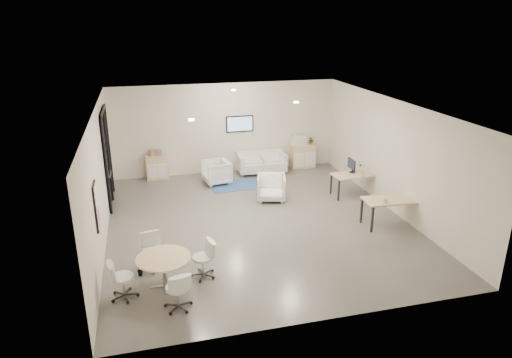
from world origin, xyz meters
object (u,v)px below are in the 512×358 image
object	(u,v)px
armchair_left	(216,171)
round_table	(164,261)
desk_rear	(354,176)
sideboard_right	(303,156)
loveseat	(261,163)
armchair_right	(271,186)
sideboard_left	(157,167)
desk_front	(390,202)

from	to	relation	value
armchair_left	round_table	distance (m)	6.32
armchair_left	desk_rear	size ratio (longest dim) A/B	0.61
armchair_left	sideboard_right	bearing A→B (deg)	96.32
loveseat	desk_rear	bearing A→B (deg)	-50.81
sideboard_right	armchair_right	xyz separation A→B (m)	(-2.03, -2.79, -0.02)
armchair_right	desk_rear	xyz separation A→B (m)	(2.62, -0.30, 0.21)
sideboard_right	round_table	xyz separation A→B (m)	(-5.53, -6.87, 0.16)
sideboard_right	loveseat	world-z (taller)	sideboard_right
desk_rear	round_table	distance (m)	7.19
sideboard_left	desk_rear	distance (m)	6.70
loveseat	desk_front	xyz separation A→B (m)	(2.21, -5.13, 0.32)
sideboard_left	sideboard_right	size ratio (longest dim) A/B	0.94
armchair_right	sideboard_left	bearing A→B (deg)	155.05
loveseat	armchair_right	size ratio (longest dim) A/B	1.99
armchair_right	sideboard_right	bearing A→B (deg)	69.48
loveseat	armchair_left	world-z (taller)	armchair_left
sideboard_left	armchair_right	world-z (taller)	armchair_right
sideboard_left	armchair_left	bearing A→B (deg)	-25.99
desk_front	armchair_right	bearing A→B (deg)	139.27
sideboard_left	loveseat	size ratio (longest dim) A/B	0.49
sideboard_left	armchair_right	xyz separation A→B (m)	(3.30, -2.82, 0.01)
armchair_left	desk_front	distance (m)	5.94
armchair_right	desk_front	size ratio (longest dim) A/B	0.59
loveseat	round_table	xyz separation A→B (m)	(-3.88, -6.68, 0.26)
sideboard_left	round_table	distance (m)	6.89
sideboard_right	desk_rear	distance (m)	3.15
armchair_left	armchair_right	distance (m)	2.34
sideboard_right	sideboard_left	bearing A→B (deg)	179.77
desk_rear	desk_front	xyz separation A→B (m)	(-0.03, -2.22, 0.03)
armchair_left	round_table	xyz separation A→B (m)	(-2.11, -5.95, 0.17)
armchair_right	desk_rear	bearing A→B (deg)	9.01
desk_rear	sideboard_left	bearing A→B (deg)	147.86
sideboard_right	armchair_left	distance (m)	3.54
round_table	sideboard_left	bearing A→B (deg)	88.36
sideboard_right	desk_front	xyz separation A→B (m)	(0.56, -5.31, 0.22)
sideboard_right	round_table	bearing A→B (deg)	-128.86
sideboard_right	armchair_left	xyz separation A→B (m)	(-3.42, -0.91, -0.02)
round_table	desk_front	bearing A→B (deg)	14.28
sideboard_left	round_table	size ratio (longest dim) A/B	0.75
desk_front	desk_rear	bearing A→B (deg)	92.76
sideboard_left	desk_front	world-z (taller)	sideboard_left
desk_front	round_table	size ratio (longest dim) A/B	1.30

